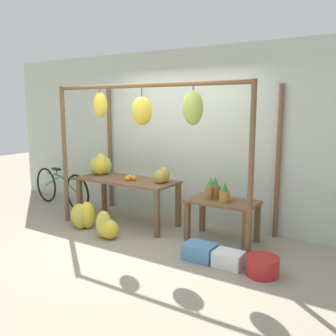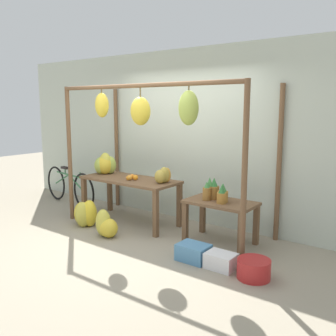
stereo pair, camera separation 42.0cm
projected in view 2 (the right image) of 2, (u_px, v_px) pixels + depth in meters
ground_plane at (128, 244)px, 5.19m from camera, size 20.00×20.00×0.00m
shop_wall_back at (189, 136)px, 6.14m from camera, size 8.00×0.08×2.80m
stall_awning at (154, 125)px, 5.27m from camera, size 3.22×1.26×2.20m
display_table_main at (130, 185)px, 6.07m from camera, size 1.65×0.70×0.73m
display_table_side at (221, 210)px, 5.17m from camera, size 0.96×0.57×0.60m
banana_pile_on_table at (105, 165)px, 6.43m from camera, size 0.37×0.41×0.37m
orange_pile at (132, 177)px, 5.94m from camera, size 0.21×0.22×0.09m
pineapple_cluster at (215, 192)px, 5.17m from camera, size 0.39×0.29×0.31m
banana_pile_ground_left at (86, 214)px, 5.95m from camera, size 0.51×0.43×0.43m
banana_pile_ground_right at (106, 225)px, 5.45m from camera, size 0.38×0.29×0.41m
fruit_crate_white at (193, 252)px, 4.63m from camera, size 0.38×0.29×0.21m
blue_bucket at (254, 269)px, 4.14m from camera, size 0.37×0.37×0.22m
parked_bicycle at (69, 186)px, 7.23m from camera, size 1.72×0.32×0.73m
papaya_pile at (163, 176)px, 5.68m from camera, size 0.22×0.30×0.25m
fruit_crate_purple at (221, 261)px, 4.40m from camera, size 0.35×0.26×0.18m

